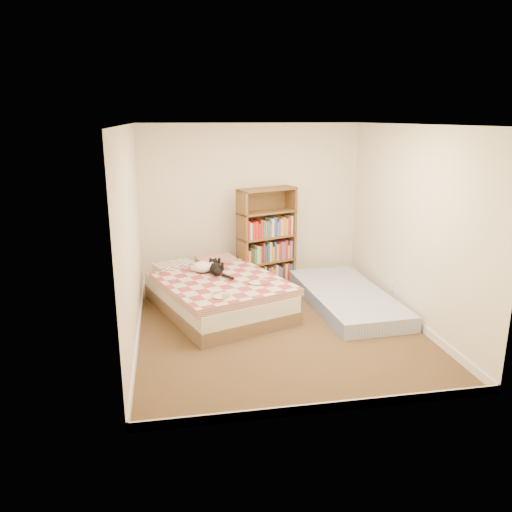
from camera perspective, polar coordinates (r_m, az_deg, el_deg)
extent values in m
cube|color=#49331F|center=(6.48, 2.44, -7.93)|extent=(3.50, 4.00, 0.01)
cube|color=white|center=(5.94, 2.72, 14.77)|extent=(3.50, 4.00, 0.01)
cube|color=#EEE6C8|center=(8.01, -0.58, 6.01)|extent=(3.50, 0.01, 2.50)
cube|color=#EEE6C8|center=(4.23, 8.53, -2.95)|extent=(3.50, 0.01, 2.50)
cube|color=#EEE6C8|center=(5.96, -14.09, 2.19)|extent=(0.01, 4.00, 2.50)
cube|color=#EEE6C8|center=(6.69, 17.39, 3.38)|extent=(0.01, 4.00, 2.50)
cube|color=white|center=(8.29, -0.55, -2.21)|extent=(3.50, 0.02, 0.10)
cube|color=white|center=(4.75, 7.89, -16.76)|extent=(3.50, 0.02, 0.10)
cube|color=white|center=(6.34, -13.28, -8.42)|extent=(0.02, 4.00, 0.10)
cube|color=white|center=(7.02, 16.52, -6.23)|extent=(0.02, 4.00, 0.10)
cube|color=white|center=(7.27, 15.25, -3.28)|extent=(0.03, 0.09, 0.13)
cube|color=brown|center=(6.93, -4.34, -5.52)|extent=(2.02, 2.38, 0.18)
cube|color=silver|center=(6.87, -4.37, -4.03)|extent=(1.98, 2.33, 0.20)
cube|color=#9F3B3D|center=(6.82, -4.40, -2.83)|extent=(1.96, 2.06, 0.10)
cube|color=gray|center=(7.51, -7.53, -0.95)|extent=(0.64, 0.52, 0.15)
cube|color=#9F3B3D|center=(7.56, -2.49, -0.70)|extent=(0.64, 0.52, 0.15)
cube|color=#54311D|center=(7.72, -1.98, 2.01)|extent=(0.15, 0.30, 1.54)
cube|color=#54311D|center=(7.89, 4.40, 2.27)|extent=(0.15, 0.30, 1.54)
cube|color=#54311D|center=(7.93, 1.04, 2.38)|extent=(0.87, 0.34, 1.54)
cube|color=#54311D|center=(8.00, 1.22, -3.10)|extent=(0.98, 0.61, 0.03)
cube|color=#54311D|center=(7.79, 1.25, 2.22)|extent=(0.98, 0.61, 0.03)
cube|color=#54311D|center=(7.65, 1.28, 7.63)|extent=(0.98, 0.61, 0.03)
cube|color=#748CC2|center=(7.24, 10.29, -4.71)|extent=(1.14, 2.32, 0.20)
ellipsoid|color=black|center=(6.95, -4.57, -1.45)|extent=(0.21, 0.44, 0.14)
sphere|color=black|center=(7.16, -4.76, -0.83)|extent=(0.14, 0.14, 0.13)
cone|color=black|center=(7.18, -5.10, -0.34)|extent=(0.05, 0.05, 0.05)
cone|color=black|center=(7.19, -4.49, -0.31)|extent=(0.05, 0.05, 0.05)
cylinder|color=black|center=(6.70, -3.39, -2.41)|extent=(0.05, 0.24, 0.05)
ellipsoid|color=white|center=(7.04, -6.11, -1.24)|extent=(0.37, 0.38, 0.15)
sphere|color=white|center=(6.95, -5.36, -1.30)|extent=(0.15, 0.15, 0.12)
sphere|color=white|center=(6.92, -4.98, -1.48)|extent=(0.07, 0.07, 0.05)
sphere|color=white|center=(7.09, -7.12, -1.29)|extent=(0.09, 0.09, 0.07)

